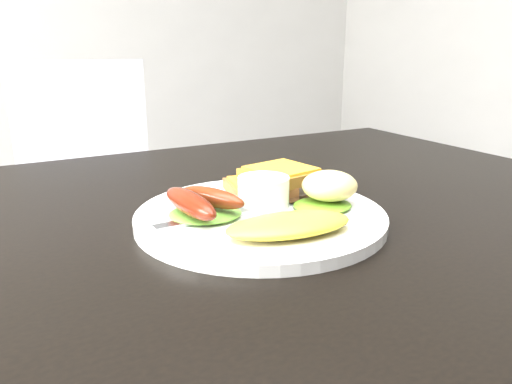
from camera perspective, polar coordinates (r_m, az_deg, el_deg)
dining_table at (r=0.55m, az=-7.53°, el=-5.87°), size 1.20×0.80×0.04m
dining_chair at (r=1.44m, az=-17.19°, el=-3.87°), size 0.46×0.46×0.04m
person at (r=1.09m, az=-7.61°, el=0.61°), size 0.53×0.44×1.28m
plate at (r=0.55m, az=0.51°, el=-2.86°), size 0.27×0.27×0.01m
lettuce_left at (r=0.53m, az=-5.81°, el=-2.45°), size 0.10×0.09×0.01m
lettuce_right at (r=0.56m, az=7.60°, el=-1.50°), size 0.07×0.07×0.01m
omelette at (r=0.48m, az=3.81°, el=-3.76°), size 0.14×0.08×0.02m
sausage_a at (r=0.51m, az=-7.56°, el=-1.27°), size 0.03×0.10×0.02m
sausage_b at (r=0.53m, az=-5.08°, el=-0.61°), size 0.06×0.09×0.02m
ramekin at (r=0.56m, az=0.86°, el=0.05°), size 0.07×0.07×0.03m
toast_a at (r=0.61m, az=0.40°, el=0.45°), size 0.09×0.09×0.01m
toast_b at (r=0.62m, az=2.88°, el=1.95°), size 0.09×0.09×0.01m
potato_salad at (r=0.57m, az=8.40°, el=0.72°), size 0.08×0.08×0.03m
fork at (r=0.54m, az=-2.61°, el=-2.48°), size 0.18×0.02×0.00m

